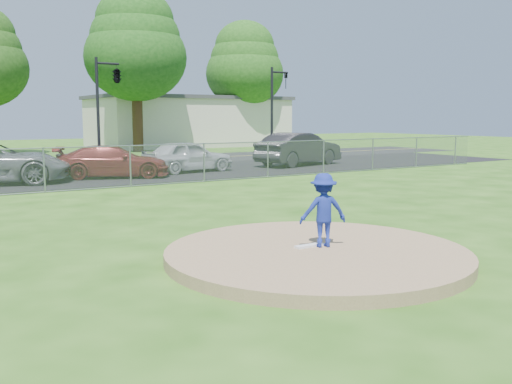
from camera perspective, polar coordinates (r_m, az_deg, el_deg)
ground at (r=19.01m, az=-13.13°, el=-0.33°), size 120.00×120.00×0.00m
pitchers_mound at (r=10.28m, az=6.07°, el=-6.22°), size 5.40×5.40×0.20m
pitching_rubber at (r=10.40m, az=5.38°, el=-5.36°), size 0.60×0.15×0.04m
chain_link_fence at (r=20.82m, az=-15.04°, el=2.35°), size 40.00×0.06×1.50m
parking_lot at (r=25.20m, az=-18.10°, el=1.39°), size 50.00×8.00×0.01m
street at (r=32.48m, az=-21.46°, el=2.54°), size 60.00×7.00×0.01m
commercial_building at (r=50.90m, az=-6.78°, el=7.05°), size 16.40×9.40×4.30m
tree_right at (r=42.91m, az=-11.95°, el=14.22°), size 7.28×7.28×11.63m
tree_far_right at (r=50.40m, az=-1.14°, el=12.68°), size 6.72×6.72×10.74m
traffic_signal_center at (r=31.55m, az=-13.93°, el=11.08°), size 1.42×2.48×5.60m
traffic_signal_right at (r=36.16m, az=1.91°, el=8.84°), size 1.28×0.20×5.60m
pitcher at (r=10.33m, az=6.73°, el=-1.82°), size 0.98×0.77×1.33m
parked_car_darkred at (r=24.54m, az=-14.13°, el=2.97°), size 4.99×3.44×1.34m
parked_car_pearl at (r=26.45m, az=-6.84°, el=3.58°), size 4.43×2.17×1.45m
parked_car_charcoal at (r=30.03m, az=4.33°, el=4.32°), size 5.46×3.00×1.71m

